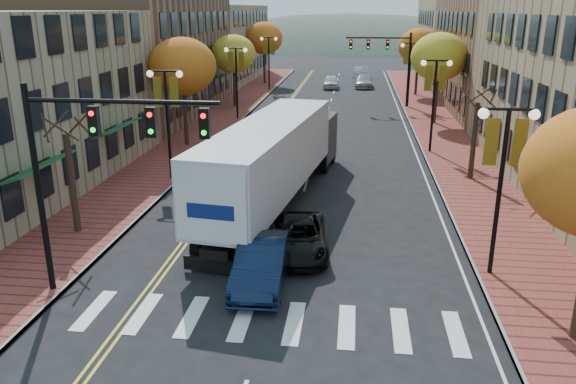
% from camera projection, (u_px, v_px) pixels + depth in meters
% --- Properties ---
extents(ground, '(200.00, 200.00, 0.00)m').
position_uv_depth(ground, '(253.00, 360.00, 15.30)').
color(ground, black).
rests_on(ground, ground).
extents(sidewalk_left, '(4.00, 85.00, 0.15)m').
position_uv_depth(sidewalk_left, '(216.00, 122.00, 46.96)').
color(sidewalk_left, brown).
rests_on(sidewalk_left, ground).
extents(sidewalk_right, '(4.00, 85.00, 0.15)m').
position_uv_depth(sidewalk_right, '(436.00, 127.00, 44.92)').
color(sidewalk_right, brown).
rests_on(sidewalk_right, ground).
extents(building_left_mid, '(12.00, 24.00, 11.00)m').
position_uv_depth(building_left_mid, '(135.00, 52.00, 49.48)').
color(building_left_mid, brown).
rests_on(building_left_mid, ground).
extents(building_left_far, '(12.00, 26.00, 9.50)m').
position_uv_depth(building_left_far, '(207.00, 44.00, 73.30)').
color(building_left_far, '#9E8966').
rests_on(building_left_far, ground).
extents(building_right_mid, '(15.00, 24.00, 10.00)m').
position_uv_depth(building_right_mid, '(533.00, 56.00, 51.27)').
color(building_right_mid, brown).
rests_on(building_right_mid, ground).
extents(building_right_far, '(15.00, 20.00, 11.00)m').
position_uv_depth(building_right_far, '(483.00, 38.00, 71.86)').
color(building_right_far, '#9E8966').
rests_on(building_right_far, ground).
extents(tree_left_a, '(0.28, 0.28, 4.20)m').
position_uv_depth(tree_left_a, '(72.00, 183.00, 23.17)').
color(tree_left_a, '#382619').
rests_on(tree_left_a, sidewalk_left).
extents(tree_left_b, '(4.48, 4.48, 7.21)m').
position_uv_depth(tree_left_b, '(183.00, 67.00, 37.27)').
color(tree_left_b, '#382619').
rests_on(tree_left_b, sidewalk_left).
extents(tree_left_c, '(4.16, 4.16, 6.69)m').
position_uv_depth(tree_left_c, '(234.00, 54.00, 52.48)').
color(tree_left_c, '#382619').
rests_on(tree_left_c, sidewalk_left).
extents(tree_left_d, '(4.61, 4.61, 7.42)m').
position_uv_depth(tree_left_d, '(264.00, 38.00, 69.29)').
color(tree_left_d, '#382619').
rests_on(tree_left_d, sidewalk_left).
extents(tree_right_b, '(0.28, 0.28, 4.20)m').
position_uv_depth(tree_right_b, '(474.00, 141.00, 30.56)').
color(tree_right_b, '#382619').
rests_on(tree_right_b, sidewalk_right).
extents(tree_right_c, '(4.48, 4.48, 7.21)m').
position_uv_depth(tree_right_c, '(439.00, 57.00, 44.66)').
color(tree_right_c, '#382619').
rests_on(tree_right_c, sidewalk_right).
extents(tree_right_d, '(4.35, 4.35, 7.00)m').
position_uv_depth(tree_right_d, '(419.00, 46.00, 59.80)').
color(tree_right_d, '#382619').
rests_on(tree_right_d, sidewalk_right).
extents(lamp_left_b, '(1.96, 0.36, 6.05)m').
position_uv_depth(lamp_left_b, '(167.00, 104.00, 29.91)').
color(lamp_left_b, black).
rests_on(lamp_left_b, ground).
extents(lamp_left_c, '(1.96, 0.36, 6.05)m').
position_uv_depth(lamp_left_c, '(236.00, 69.00, 46.89)').
color(lamp_left_c, black).
rests_on(lamp_left_c, ground).
extents(lamp_left_d, '(1.96, 0.36, 6.05)m').
position_uv_depth(lamp_left_d, '(269.00, 53.00, 63.87)').
color(lamp_left_d, black).
rests_on(lamp_left_d, ground).
extents(lamp_right_a, '(1.96, 0.36, 6.05)m').
position_uv_depth(lamp_right_a, '(503.00, 160.00, 18.77)').
color(lamp_right_a, black).
rests_on(lamp_right_a, ground).
extents(lamp_right_b, '(1.96, 0.36, 6.05)m').
position_uv_depth(lamp_right_b, '(435.00, 88.00, 35.75)').
color(lamp_right_b, black).
rests_on(lamp_right_b, ground).
extents(lamp_right_c, '(1.96, 0.36, 6.05)m').
position_uv_depth(lamp_right_c, '(410.00, 62.00, 52.73)').
color(lamp_right_c, black).
rests_on(lamp_right_c, ground).
extents(traffic_mast_near, '(6.10, 0.35, 7.00)m').
position_uv_depth(traffic_mast_near, '(92.00, 152.00, 17.22)').
color(traffic_mast_near, black).
rests_on(traffic_mast_near, ground).
extents(traffic_mast_far, '(6.10, 0.34, 7.00)m').
position_uv_depth(traffic_mast_far, '(389.00, 55.00, 52.76)').
color(traffic_mast_far, black).
rests_on(traffic_mast_far, ground).
extents(semi_truck, '(5.05, 17.36, 4.29)m').
position_uv_depth(semi_truck, '(278.00, 154.00, 26.74)').
color(semi_truck, black).
rests_on(semi_truck, ground).
extents(navy_sedan, '(1.82, 4.81, 1.57)m').
position_uv_depth(navy_sedan, '(262.00, 262.00, 19.35)').
color(navy_sedan, black).
rests_on(navy_sedan, ground).
extents(black_suv, '(2.70, 4.95, 1.32)m').
position_uv_depth(black_suv, '(298.00, 237.00, 21.83)').
color(black_suv, black).
rests_on(black_suv, ground).
extents(car_far_white, '(1.92, 4.49, 1.51)m').
position_uv_depth(car_far_white, '(331.00, 82.00, 67.06)').
color(car_far_white, silver).
rests_on(car_far_white, ground).
extents(car_far_silver, '(2.17, 5.24, 1.52)m').
position_uv_depth(car_far_silver, '(364.00, 81.00, 67.78)').
color(car_far_silver, '#95949B').
rests_on(car_far_silver, ground).
extents(car_far_oncoming, '(2.12, 5.07, 1.63)m').
position_uv_depth(car_far_oncoming, '(360.00, 73.00, 76.03)').
color(car_far_oncoming, '#A3A4AB').
rests_on(car_far_oncoming, ground).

